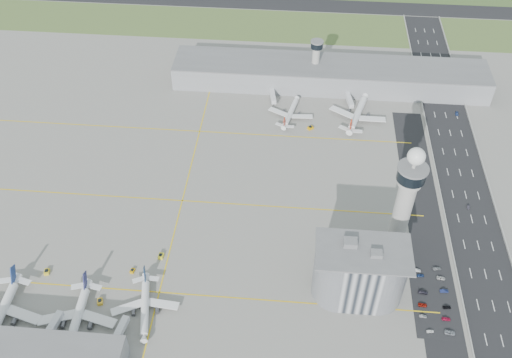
# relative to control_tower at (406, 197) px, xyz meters

# --- Properties ---
(ground) EXTENTS (1000.00, 1000.00, 0.00)m
(ground) POSITION_rel_control_tower_xyz_m (-72.00, -8.00, -35.04)
(ground) COLOR gray
(grass_strip_0) EXTENTS (480.00, 50.00, 0.08)m
(grass_strip_0) POSITION_rel_control_tower_xyz_m (-92.00, 217.00, -35.00)
(grass_strip_0) COLOR #4E642F
(grass_strip_0) RESTS_ON ground
(runway) EXTENTS (480.00, 22.00, 0.10)m
(runway) POSITION_rel_control_tower_xyz_m (-92.00, 254.00, -34.98)
(runway) COLOR black
(runway) RESTS_ON ground
(highway) EXTENTS (28.00, 500.00, 0.10)m
(highway) POSITION_rel_control_tower_xyz_m (43.00, -8.00, -34.99)
(highway) COLOR black
(highway) RESTS_ON ground
(barrier_left) EXTENTS (0.60, 500.00, 1.20)m
(barrier_left) POSITION_rel_control_tower_xyz_m (29.00, -8.00, -34.44)
(barrier_left) COLOR #9E9E99
(barrier_left) RESTS_ON ground
(barrier_right) EXTENTS (0.60, 500.00, 1.20)m
(barrier_right) POSITION_rel_control_tower_xyz_m (57.00, -8.00, -34.44)
(barrier_right) COLOR #9E9E99
(barrier_right) RESTS_ON ground
(landside_road) EXTENTS (18.00, 260.00, 0.08)m
(landside_road) POSITION_rel_control_tower_xyz_m (18.00, -18.00, -35.00)
(landside_road) COLOR black
(landside_road) RESTS_ON ground
(parking_lot) EXTENTS (20.00, 44.00, 0.10)m
(parking_lot) POSITION_rel_control_tower_xyz_m (16.00, -30.00, -34.99)
(parking_lot) COLOR black
(parking_lot) RESTS_ON ground
(taxiway_line_h_0) EXTENTS (260.00, 0.60, 0.01)m
(taxiway_line_h_0) POSITION_rel_control_tower_xyz_m (-112.00, -38.00, -35.04)
(taxiway_line_h_0) COLOR yellow
(taxiway_line_h_0) RESTS_ON ground
(taxiway_line_h_1) EXTENTS (260.00, 0.60, 0.01)m
(taxiway_line_h_1) POSITION_rel_control_tower_xyz_m (-112.00, 22.00, -35.04)
(taxiway_line_h_1) COLOR yellow
(taxiway_line_h_1) RESTS_ON ground
(taxiway_line_h_2) EXTENTS (260.00, 0.60, 0.01)m
(taxiway_line_h_2) POSITION_rel_control_tower_xyz_m (-112.00, 82.00, -35.04)
(taxiway_line_h_2) COLOR yellow
(taxiway_line_h_2) RESTS_ON ground
(taxiway_line_v) EXTENTS (0.60, 260.00, 0.01)m
(taxiway_line_v) POSITION_rel_control_tower_xyz_m (-112.00, 22.00, -35.04)
(taxiway_line_v) COLOR yellow
(taxiway_line_v) RESTS_ON ground
(control_tower) EXTENTS (14.00, 14.00, 64.50)m
(control_tower) POSITION_rel_control_tower_xyz_m (0.00, 0.00, 0.00)
(control_tower) COLOR #ADAAA5
(control_tower) RESTS_ON ground
(secondary_tower) EXTENTS (8.60, 8.60, 31.90)m
(secondary_tower) POSITION_rel_control_tower_xyz_m (-42.00, 142.00, -16.24)
(secondary_tower) COLOR #ADAAA5
(secondary_tower) RESTS_ON ground
(admin_building) EXTENTS (42.00, 24.00, 33.50)m
(admin_building) POSITION_rel_control_tower_xyz_m (-20.01, -30.00, -19.74)
(admin_building) COLOR #B2B2B7
(admin_building) RESTS_ON ground
(terminal_pier) EXTENTS (210.00, 32.00, 15.80)m
(terminal_pier) POSITION_rel_control_tower_xyz_m (-32.00, 140.00, -27.14)
(terminal_pier) COLOR gray
(terminal_pier) RESTS_ON ground
(airplane_near_b) EXTENTS (37.88, 43.94, 11.87)m
(airplane_near_b) POSITION_rel_control_tower_xyz_m (-144.70, -58.31, -29.11)
(airplane_near_b) COLOR white
(airplane_near_b) RESTS_ON ground
(airplane_near_c) EXTENTS (37.94, 42.27, 10.31)m
(airplane_near_c) POSITION_rel_control_tower_xyz_m (-116.02, -48.82, -29.88)
(airplane_near_c) COLOR white
(airplane_near_c) RESTS_ON ground
(airplane_far_a) EXTENTS (36.11, 40.05, 9.67)m
(airplane_far_a) POSITION_rel_control_tower_xyz_m (-56.38, 102.80, -30.21)
(airplane_far_a) COLOR white
(airplane_far_a) RESTS_ON ground
(airplane_far_b) EXTENTS (47.47, 51.85, 12.10)m
(airplane_far_b) POSITION_rel_control_tower_xyz_m (-13.86, 104.69, -28.99)
(airplane_far_b) COLOR white
(airplane_far_b) RESTS_ON ground
(jet_bridge_near_1) EXTENTS (5.39, 14.31, 5.70)m
(jet_bridge_near_1) POSITION_rel_control_tower_xyz_m (-155.00, -69.00, -32.19)
(jet_bridge_near_1) COLOR silver
(jet_bridge_near_1) RESTS_ON ground
(jet_bridge_near_2) EXTENTS (5.39, 14.31, 5.70)m
(jet_bridge_near_2) POSITION_rel_control_tower_xyz_m (-125.00, -69.00, -32.19)
(jet_bridge_near_2) COLOR silver
(jet_bridge_near_2) RESTS_ON ground
(jet_bridge_far_0) EXTENTS (5.39, 14.31, 5.70)m
(jet_bridge_far_0) POSITION_rel_control_tower_xyz_m (-70.00, 124.00, -32.19)
(jet_bridge_far_0) COLOR silver
(jet_bridge_far_0) RESTS_ON ground
(jet_bridge_far_1) EXTENTS (5.39, 14.31, 5.70)m
(jet_bridge_far_1) POSITION_rel_control_tower_xyz_m (-20.00, 124.00, -32.19)
(jet_bridge_far_1) COLOR silver
(jet_bridge_far_1) RESTS_ON ground
(tug_0) EXTENTS (2.95, 3.78, 1.97)m
(tug_0) POSITION_rel_control_tower_xyz_m (-168.51, -31.57, -34.05)
(tug_0) COLOR gold
(tug_0) RESTS_ON ground
(tug_1) EXTENTS (2.30, 3.00, 1.58)m
(tug_1) POSITION_rel_control_tower_xyz_m (-127.41, -27.28, -34.25)
(tug_1) COLOR #CD9307
(tug_1) RESTS_ON ground
(tug_2) EXTENTS (3.26, 4.02, 2.04)m
(tug_2) POSITION_rel_control_tower_xyz_m (-138.02, -46.01, -34.02)
(tug_2) COLOR gold
(tug_2) RESTS_ON ground
(tug_3) EXTENTS (2.55, 3.55, 1.99)m
(tug_3) POSITION_rel_control_tower_xyz_m (-115.49, -17.22, -34.05)
(tug_3) COLOR yellow
(tug_3) RESTS_ON ground
(tug_4) EXTENTS (4.14, 3.89, 1.98)m
(tug_4) POSITION_rel_control_tower_xyz_m (-43.47, 90.46, -34.05)
(tug_4) COLOR #DD9B03
(tug_4) RESTS_ON ground
(tug_5) EXTENTS (4.18, 4.12, 2.02)m
(tug_5) POSITION_rel_control_tower_xyz_m (-15.30, 105.93, -34.03)
(tug_5) COLOR yellow
(tug_5) RESTS_ON ground
(car_lot_0) EXTENTS (3.46, 1.81, 1.12)m
(car_lot_0) POSITION_rel_control_tower_xyz_m (12.10, -48.24, -34.48)
(car_lot_0) COLOR white
(car_lot_0) RESTS_ON ground
(car_lot_1) EXTENTS (3.33, 1.28, 1.08)m
(car_lot_1) POSITION_rel_control_tower_xyz_m (9.88, -40.78, -34.50)
(car_lot_1) COLOR gray
(car_lot_1) RESTS_ON ground
(car_lot_2) EXTENTS (4.18, 2.13, 1.13)m
(car_lot_2) POSITION_rel_control_tower_xyz_m (10.40, -34.75, -34.48)
(car_lot_2) COLOR #9A190E
(car_lot_2) RESTS_ON ground
(car_lot_3) EXTENTS (4.65, 2.24, 1.30)m
(car_lot_3) POSITION_rel_control_tower_xyz_m (11.46, -27.61, -34.39)
(car_lot_3) COLOR #24222D
(car_lot_3) RESTS_ON ground
(car_lot_4) EXTENTS (3.68, 1.84, 1.20)m
(car_lot_4) POSITION_rel_control_tower_xyz_m (11.36, -17.89, -34.44)
(car_lot_4) COLOR navy
(car_lot_4) RESTS_ON ground
(car_lot_5) EXTENTS (3.53, 1.54, 1.13)m
(car_lot_5) POSITION_rel_control_tower_xyz_m (10.17, -14.94, -34.48)
(car_lot_5) COLOR white
(car_lot_5) RESTS_ON ground
(car_lot_6) EXTENTS (4.88, 2.64, 1.30)m
(car_lot_6) POSITION_rel_control_tower_xyz_m (20.65, -48.27, -34.39)
(car_lot_6) COLOR gray
(car_lot_6) RESTS_ON ground
(car_lot_7) EXTENTS (3.96, 1.65, 1.14)m
(car_lot_7) POSITION_rel_control_tower_xyz_m (20.12, -41.29, -34.47)
(car_lot_7) COLOR #A81238
(car_lot_7) RESTS_ON ground
(car_lot_8) EXTENTS (3.86, 1.95, 1.26)m
(car_lot_8) POSITION_rel_control_tower_xyz_m (21.31, -35.03, -34.41)
(car_lot_8) COLOR black
(car_lot_8) RESTS_ON ground
(car_lot_9) EXTENTS (4.07, 1.78, 1.30)m
(car_lot_9) POSITION_rel_control_tower_xyz_m (21.46, -26.07, -34.39)
(car_lot_9) COLOR navy
(car_lot_9) RESTS_ON ground
(car_lot_10) EXTENTS (4.27, 2.45, 1.12)m
(car_lot_10) POSITION_rel_control_tower_xyz_m (21.05, -18.61, -34.48)
(car_lot_10) COLOR silver
(car_lot_10) RESTS_ON ground
(car_lot_11) EXTENTS (4.30, 2.20, 1.19)m
(car_lot_11) POSITION_rel_control_tower_xyz_m (19.92, -13.03, -34.44)
(car_lot_11) COLOR gray
(car_lot_11) RESTS_ON ground
(car_hw_1) EXTENTS (1.65, 3.42, 1.08)m
(car_hw_1) POSITION_rel_control_tower_xyz_m (42.58, 30.48, -34.50)
(car_hw_1) COLOR black
(car_hw_1) RESTS_ON ground
(car_hw_2) EXTENTS (2.60, 4.47, 1.17)m
(car_hw_2) POSITION_rel_control_tower_xyz_m (50.19, 113.62, -34.46)
(car_hw_2) COLOR navy
(car_hw_2) RESTS_ON ground
(car_hw_4) EXTENTS (1.66, 3.64, 1.21)m
(car_hw_4) POSITION_rel_control_tower_xyz_m (35.93, 171.25, -34.44)
(car_hw_4) COLOR #B1B1B1
(car_hw_4) RESTS_ON ground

